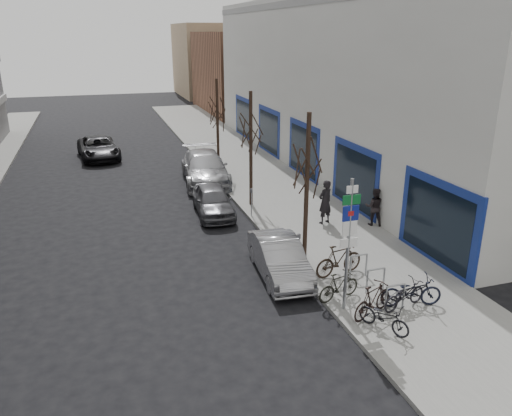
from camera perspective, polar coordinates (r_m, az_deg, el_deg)
ground at (r=14.74m, az=1.43°, el=-13.35°), size 120.00×120.00×0.00m
sidewalk_east at (r=24.64m, az=3.65°, el=0.71°), size 5.00×70.00×0.15m
commercial_building at (r=34.95m, az=20.00°, el=13.46°), size 20.00×32.00×10.00m
brick_building_far at (r=54.58m, az=0.49°, el=15.30°), size 12.00×14.00×8.00m
tan_building_far at (r=69.05m, az=-3.19°, el=16.57°), size 13.00×12.00×9.00m
highway_sign_pole at (r=14.47m, az=10.55°, el=-3.34°), size 0.55×0.10×4.20m
bike_rack at (r=16.35m, az=13.53°, el=-7.74°), size 0.66×2.26×0.83m
tree_near at (r=17.05m, az=5.95°, el=6.21°), size 1.80×1.80×5.50m
tree_mid at (r=23.02m, az=-0.60°, el=9.77°), size 1.80×1.80×5.50m
tree_far at (r=29.22m, az=-4.48°, el=11.79°), size 1.80×1.80×5.50m
meter_front at (r=17.46m, az=4.89°, el=-4.49°), size 0.10×0.08×1.27m
meter_mid at (r=22.28m, az=-0.53°, el=0.98°), size 0.10×0.08×1.27m
meter_back at (r=27.36m, az=-3.98°, el=4.46°), size 0.10×0.08×1.27m
bike_near_left at (r=14.49m, az=14.46°, el=-11.75°), size 1.16×1.58×0.95m
bike_near_right at (r=15.06m, az=13.19°, el=-10.16°), size 1.78×1.18×1.05m
bike_mid_curb at (r=15.83m, az=17.34°, el=-8.81°), size 1.96×0.97×1.15m
bike_mid_inner at (r=15.73m, az=9.46°, el=-8.75°), size 1.61×0.80×0.94m
bike_far_curb at (r=15.71m, az=16.61°, el=-9.25°), size 1.71×0.90×1.00m
bike_far_inner at (r=17.18m, az=9.46°, el=-5.82°), size 1.96×0.90×1.15m
parked_car_front at (r=17.20m, az=2.71°, el=-5.73°), size 1.73×4.15×1.33m
parked_car_mid at (r=22.97m, az=-4.93°, el=0.86°), size 1.87×4.08×1.36m
parked_car_back at (r=27.93m, az=-5.86°, el=4.57°), size 2.96×6.05×1.69m
lane_car at (r=34.96m, az=-17.57°, el=6.57°), size 2.88×5.35×1.43m
pedestrian_near at (r=21.55m, az=7.91°, el=0.69°), size 0.82×0.67×1.93m
pedestrian_far at (r=21.79m, az=13.38°, el=0.17°), size 0.73×0.66×1.65m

